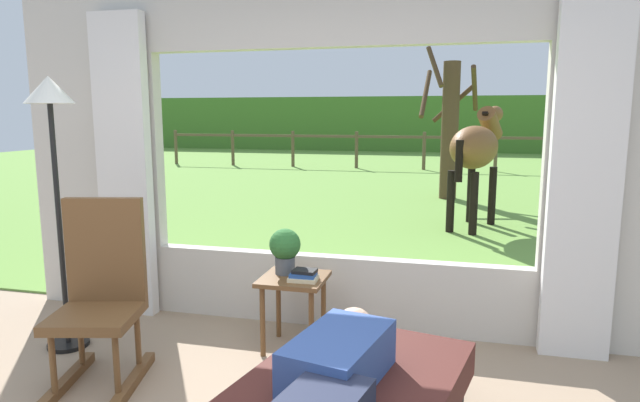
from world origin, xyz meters
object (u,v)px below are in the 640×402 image
(pasture_tree, at_px, (449,126))
(book_stack, at_px, (304,276))
(rocking_chair, at_px, (101,294))
(side_table, at_px, (294,290))
(reclining_person, at_px, (329,380))
(floor_lamp_left, at_px, (52,131))
(potted_plant, at_px, (285,248))
(horse, at_px, (476,148))

(pasture_tree, bearing_deg, book_stack, -96.62)
(rocking_chair, height_order, side_table, rocking_chair)
(reclining_person, bearing_deg, book_stack, 122.61)
(floor_lamp_left, xyz_separation_m, pasture_tree, (2.49, 7.53, -0.11))
(book_stack, xyz_separation_m, floor_lamp_left, (-1.65, -0.29, 0.96))
(rocking_chair, relative_size, potted_plant, 3.50)
(pasture_tree, bearing_deg, potted_plant, -98.07)
(side_table, height_order, floor_lamp_left, floor_lamp_left)
(potted_plant, bearing_deg, pasture_tree, 81.93)
(side_table, xyz_separation_m, book_stack, (0.09, -0.06, 0.13))
(floor_lamp_left, height_order, horse, floor_lamp_left)
(reclining_person, distance_m, side_table, 1.48)
(potted_plant, bearing_deg, book_stack, -35.63)
(side_table, xyz_separation_m, horse, (1.34, 4.49, 0.73))
(floor_lamp_left, height_order, pasture_tree, pasture_tree)
(rocking_chair, xyz_separation_m, side_table, (1.01, 0.70, -0.12))
(book_stack, distance_m, pasture_tree, 7.34)
(side_table, bearing_deg, rocking_chair, -145.33)
(book_stack, distance_m, horse, 4.76)
(rocking_chair, xyz_separation_m, potted_plant, (0.93, 0.76, 0.16))
(rocking_chair, distance_m, potted_plant, 1.21)
(pasture_tree, bearing_deg, rocking_chair, -103.84)
(pasture_tree, bearing_deg, horse, -81.32)
(rocking_chair, relative_size, pasture_tree, 0.39)
(reclining_person, distance_m, rocking_chair, 1.72)
(side_table, distance_m, potted_plant, 0.29)
(reclining_person, distance_m, floor_lamp_left, 2.56)
(reclining_person, relative_size, side_table, 2.75)
(potted_plant, relative_size, pasture_tree, 0.11)
(reclining_person, height_order, floor_lamp_left, floor_lamp_left)
(side_table, bearing_deg, potted_plant, 143.13)
(reclining_person, xyz_separation_m, pasture_tree, (0.36, 8.54, 0.89))
(potted_plant, distance_m, book_stack, 0.26)
(floor_lamp_left, bearing_deg, rocking_chair, -32.10)
(rocking_chair, bearing_deg, book_stack, 16.15)
(rocking_chair, distance_m, pasture_tree, 8.16)
(book_stack, relative_size, horse, 0.11)
(rocking_chair, xyz_separation_m, book_stack, (1.10, 0.64, 0.01))
(horse, distance_m, pasture_tree, 2.72)
(pasture_tree, bearing_deg, floor_lamp_left, -108.33)
(side_table, relative_size, pasture_tree, 0.18)
(side_table, relative_size, potted_plant, 1.63)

